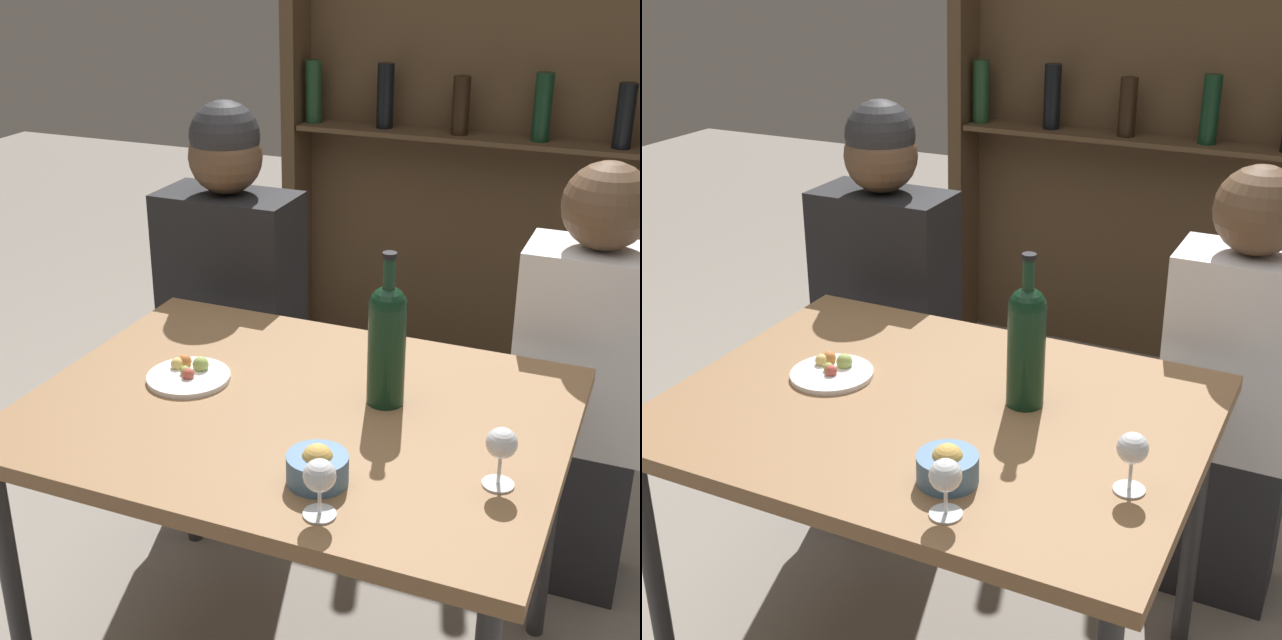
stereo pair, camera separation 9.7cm
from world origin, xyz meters
The scene contains 9 objects.
dining_table centered at (0.00, 0.00, 0.69)m, with size 1.14×0.86×0.76m.
wine_rack_wall centered at (0.00, 1.97, 1.04)m, with size 1.77×0.21×2.04m.
wine_bottle centered at (0.17, 0.09, 0.91)m, with size 0.08×0.08×0.34m.
wine_glass_0 centered at (0.46, -0.13, 0.84)m, with size 0.06×0.06×0.12m.
wine_glass_1 centered at (0.20, -0.34, 0.83)m, with size 0.06×0.06×0.11m.
food_plate_0 centered at (-0.28, 0.02, 0.77)m, with size 0.19×0.19×0.04m.
snack_bowl centered at (0.15, -0.25, 0.79)m, with size 0.12×0.12×0.08m.
seated_person_left centered at (-0.50, 0.64, 0.62)m, with size 0.40×0.22×1.27m.
seated_person_right centered at (0.53, 0.64, 0.58)m, with size 0.35×0.22×1.20m.
Camera 2 is at (0.78, -1.49, 1.69)m, focal length 50.00 mm.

